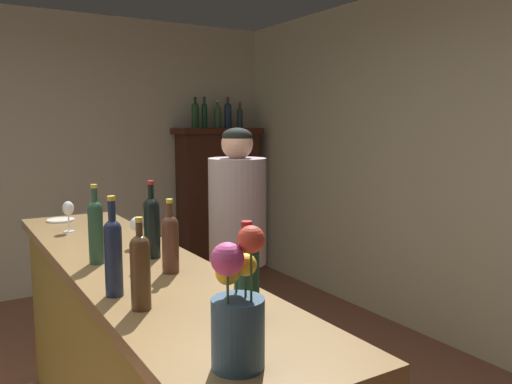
# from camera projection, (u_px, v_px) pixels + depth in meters

# --- Properties ---
(bar_counter) EXTENTS (0.56, 2.64, 1.04)m
(bar_counter) POSITION_uv_depth(u_px,v_px,m) (135.00, 372.00, 2.31)
(bar_counter) COLOR olive
(bar_counter) RESTS_ON ground
(display_cabinet) EXTENTS (0.93, 0.38, 1.59)m
(display_cabinet) POSITION_uv_depth(u_px,v_px,m) (218.00, 198.00, 5.59)
(display_cabinet) COLOR #341810
(display_cabinet) RESTS_ON ground
(wine_bottle_chardonnay) EXTENTS (0.06, 0.06, 0.34)m
(wine_bottle_chardonnay) POSITION_uv_depth(u_px,v_px,m) (96.00, 229.00, 2.18)
(wine_bottle_chardonnay) COLOR #244630
(wine_bottle_chardonnay) RESTS_ON bar_counter
(wine_bottle_rose) EXTENTS (0.06, 0.06, 0.30)m
(wine_bottle_rose) POSITION_uv_depth(u_px,v_px,m) (140.00, 268.00, 1.64)
(wine_bottle_rose) COLOR #472E1A
(wine_bottle_rose) RESTS_ON bar_counter
(wine_bottle_pinot) EXTENTS (0.07, 0.07, 0.35)m
(wine_bottle_pinot) POSITION_uv_depth(u_px,v_px,m) (152.00, 224.00, 2.27)
(wine_bottle_pinot) COLOR black
(wine_bottle_pinot) RESTS_ON bar_counter
(wine_bottle_syrah) EXTENTS (0.06, 0.06, 0.35)m
(wine_bottle_syrah) POSITION_uv_depth(u_px,v_px,m) (113.00, 253.00, 1.76)
(wine_bottle_syrah) COLOR #1A253F
(wine_bottle_syrah) RESTS_ON bar_counter
(wine_bottle_merlot) EXTENTS (0.08, 0.08, 0.31)m
(wine_bottle_merlot) POSITION_uv_depth(u_px,v_px,m) (247.00, 275.00, 1.54)
(wine_bottle_merlot) COLOR #173326
(wine_bottle_merlot) RESTS_ON bar_counter
(wine_bottle_riesling) EXTENTS (0.07, 0.07, 0.30)m
(wine_bottle_riesling) POSITION_uv_depth(u_px,v_px,m) (170.00, 241.00, 2.05)
(wine_bottle_riesling) COLOR #4E2C1E
(wine_bottle_riesling) RESTS_ON bar_counter
(wine_glass_front) EXTENTS (0.06, 0.06, 0.17)m
(wine_glass_front) POSITION_uv_depth(u_px,v_px,m) (68.00, 209.00, 2.83)
(wine_glass_front) COLOR white
(wine_glass_front) RESTS_ON bar_counter
(wine_glass_mid) EXTENTS (0.07, 0.07, 0.15)m
(wine_glass_mid) POSITION_uv_depth(u_px,v_px,m) (138.00, 225.00, 2.49)
(wine_glass_mid) COLOR white
(wine_glass_mid) RESTS_ON bar_counter
(flower_arrangement) EXTENTS (0.14, 0.14, 0.36)m
(flower_arrangement) POSITION_uv_depth(u_px,v_px,m) (237.00, 311.00, 1.24)
(flower_arrangement) COLOR #2D4A63
(flower_arrangement) RESTS_ON bar_counter
(cheese_plate) EXTENTS (0.16, 0.16, 0.01)m
(cheese_plate) POSITION_uv_depth(u_px,v_px,m) (61.00, 220.00, 3.16)
(cheese_plate) COLOR white
(cheese_plate) RESTS_ON bar_counter
(display_bottle_left) EXTENTS (0.08, 0.08, 0.32)m
(display_bottle_left) POSITION_uv_depth(u_px,v_px,m) (195.00, 114.00, 5.33)
(display_bottle_left) COLOR #1D3C22
(display_bottle_left) RESTS_ON display_cabinet
(display_bottle_midleft) EXTENTS (0.06, 0.06, 0.32)m
(display_bottle_midleft) POSITION_uv_depth(u_px,v_px,m) (204.00, 114.00, 5.39)
(display_bottle_midleft) COLOR #143C24
(display_bottle_midleft) RESTS_ON display_cabinet
(display_bottle_center) EXTENTS (0.08, 0.08, 0.29)m
(display_bottle_center) POSITION_uv_depth(u_px,v_px,m) (218.00, 116.00, 5.47)
(display_bottle_center) COLOR #2E4D2B
(display_bottle_center) RESTS_ON display_cabinet
(display_bottle_midright) EXTENTS (0.08, 0.08, 0.33)m
(display_bottle_midright) POSITION_uv_depth(u_px,v_px,m) (228.00, 114.00, 5.53)
(display_bottle_midright) COLOR #1A2B3C
(display_bottle_midright) RESTS_ON display_cabinet
(display_bottle_right) EXTENTS (0.06, 0.06, 0.28)m
(display_bottle_right) POSITION_uv_depth(u_px,v_px,m) (240.00, 117.00, 5.61)
(display_bottle_right) COLOR #222F36
(display_bottle_right) RESTS_ON display_cabinet
(bartender) EXTENTS (0.33, 0.33, 1.61)m
(bartender) POSITION_uv_depth(u_px,v_px,m) (238.00, 253.00, 2.98)
(bartender) COLOR #BBAA98
(bartender) RESTS_ON ground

